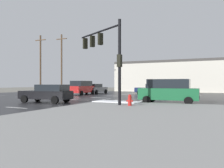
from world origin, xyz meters
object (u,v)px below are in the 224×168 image
(sedan_black, at_px, (47,93))
(utility_pole_far, at_px, (40,63))
(traffic_signal_mast, at_px, (105,49))
(fire_hydrant, at_px, (130,100))
(utility_pole_distant, at_px, (62,62))
(suv_green, at_px, (169,91))
(sedan_navy, at_px, (152,89))
(suv_red, at_px, (81,87))
(sedan_grey, at_px, (96,88))

(sedan_black, distance_m, utility_pole_far, 20.92)
(traffic_signal_mast, bearing_deg, utility_pole_far, -6.03)
(fire_hydrant, bearing_deg, utility_pole_distant, 137.42)
(traffic_signal_mast, bearing_deg, suv_green, -114.39)
(fire_hydrant, distance_m, suv_green, 4.65)
(sedan_black, bearing_deg, sedan_navy, -110.09)
(traffic_signal_mast, distance_m, sedan_black, 6.49)
(suv_red, relative_size, utility_pole_distant, 0.47)
(traffic_signal_mast, height_order, utility_pole_far, utility_pole_far)
(suv_green, distance_m, suv_red, 17.08)
(traffic_signal_mast, height_order, sedan_black, traffic_signal_mast)
(suv_red, distance_m, utility_pole_far, 10.58)
(suv_green, height_order, utility_pole_far, utility_pole_far)
(traffic_signal_mast, relative_size, sedan_navy, 1.36)
(traffic_signal_mast, bearing_deg, sedan_grey, -28.79)
(suv_green, distance_m, sedan_grey, 19.37)
(fire_hydrant, bearing_deg, suv_green, 65.85)
(traffic_signal_mast, height_order, sedan_navy, traffic_signal_mast)
(sedan_black, distance_m, suv_red, 13.59)
(utility_pole_distant, bearing_deg, fire_hydrant, -42.58)
(suv_green, bearing_deg, traffic_signal_mast, -146.77)
(traffic_signal_mast, distance_m, suv_green, 6.32)
(utility_pole_far, bearing_deg, sedan_black, -46.03)
(suv_red, height_order, utility_pole_distant, utility_pole_distant)
(traffic_signal_mast, relative_size, sedan_black, 1.33)
(traffic_signal_mast, relative_size, sedan_grey, 1.35)
(traffic_signal_mast, relative_size, suv_green, 1.27)
(fire_hydrant, relative_size, sedan_navy, 0.17)
(suv_red, bearing_deg, traffic_signal_mast, -142.59)
(sedan_grey, distance_m, suv_red, 3.98)
(suv_red, distance_m, utility_pole_distant, 9.69)
(sedan_black, bearing_deg, utility_pole_distant, -61.13)
(sedan_navy, relative_size, utility_pole_distant, 0.44)
(traffic_signal_mast, height_order, fire_hydrant, traffic_signal_mast)
(sedan_black, xyz_separation_m, sedan_grey, (-4.46, 16.74, 0.00))
(fire_hydrant, height_order, suv_green, suv_green)
(fire_hydrant, bearing_deg, sedan_navy, 100.16)
(traffic_signal_mast, xyz_separation_m, utility_pole_far, (-19.60, 14.25, 0.75))
(suv_green, distance_m, sedan_black, 10.41)
(suv_red, xyz_separation_m, utility_pole_distant, (-7.23, 4.77, 4.35))
(sedan_navy, distance_m, utility_pole_distant, 17.14)
(utility_pole_far, bearing_deg, sedan_navy, 8.28)
(sedan_navy, distance_m, utility_pole_far, 19.52)
(sedan_grey, relative_size, utility_pole_distant, 0.44)
(sedan_grey, distance_m, utility_pole_distant, 8.76)
(suv_red, bearing_deg, suv_green, -124.31)
(sedan_grey, bearing_deg, utility_pole_distant, 85.98)
(utility_pole_far, relative_size, utility_pole_distant, 0.95)
(utility_pole_far, height_order, utility_pole_distant, utility_pole_distant)
(traffic_signal_mast, xyz_separation_m, sedan_navy, (-0.77, 17.00, -3.58))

